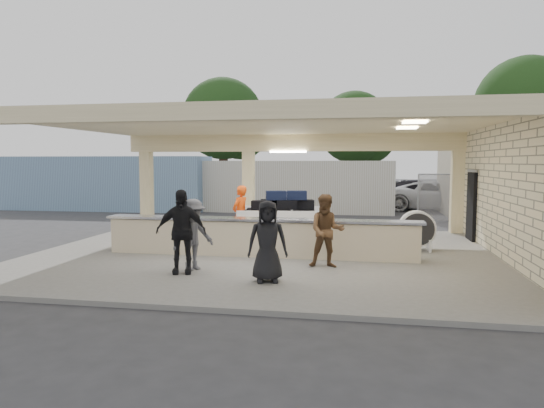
% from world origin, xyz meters
% --- Properties ---
extents(ground, '(120.00, 120.00, 0.00)m').
position_xyz_m(ground, '(0.00, 0.00, 0.00)').
color(ground, '#2C2C2F').
rests_on(ground, ground).
extents(pavilion, '(12.01, 10.00, 3.55)m').
position_xyz_m(pavilion, '(0.21, 0.66, 1.35)').
color(pavilion, '#64625D').
rests_on(pavilion, ground).
extents(baggage_counter, '(8.20, 0.58, 0.98)m').
position_xyz_m(baggage_counter, '(0.00, -0.50, 0.59)').
color(baggage_counter, beige).
rests_on(baggage_counter, pavilion).
extents(luggage_cart, '(2.77, 1.86, 1.54)m').
position_xyz_m(luggage_cart, '(0.14, 2.02, 0.93)').
color(luggage_cart, white).
rests_on(luggage_cart, pavilion).
extents(drum_fan, '(1.00, 0.55, 1.10)m').
position_xyz_m(drum_fan, '(4.08, 1.01, 0.69)').
color(drum_fan, white).
rests_on(drum_fan, pavilion).
extents(baggage_handler, '(0.55, 0.71, 1.72)m').
position_xyz_m(baggage_handler, '(-0.97, 1.37, 0.96)').
color(baggage_handler, '#EE470C').
rests_on(baggage_handler, pavilion).
extents(passenger_a, '(0.85, 0.44, 1.69)m').
position_xyz_m(passenger_a, '(1.80, -1.54, 0.94)').
color(passenger_a, brown).
rests_on(passenger_a, pavilion).
extents(passenger_b, '(1.14, 0.64, 1.84)m').
position_xyz_m(passenger_b, '(-1.27, -2.71, 1.02)').
color(passenger_b, black).
rests_on(passenger_b, pavilion).
extents(passenger_c, '(0.91, 1.05, 1.60)m').
position_xyz_m(passenger_c, '(-1.14, -2.35, 0.90)').
color(passenger_c, '#4D4D52').
rests_on(passenger_c, pavilion).
extents(passenger_d, '(0.86, 0.51, 1.65)m').
position_xyz_m(passenger_d, '(0.72, -3.10, 0.93)').
color(passenger_d, black).
rests_on(passenger_d, pavilion).
extents(car_white_a, '(5.41, 2.67, 1.53)m').
position_xyz_m(car_white_a, '(6.45, 13.69, 0.76)').
color(car_white_a, silver).
rests_on(car_white_a, ground).
extents(car_white_b, '(4.65, 2.10, 1.43)m').
position_xyz_m(car_white_b, '(10.65, 14.25, 0.71)').
color(car_white_b, silver).
rests_on(car_white_b, ground).
extents(car_dark, '(4.77, 1.92, 1.56)m').
position_xyz_m(car_dark, '(5.72, 14.22, 0.78)').
color(car_dark, black).
rests_on(car_dark, ground).
extents(container_white, '(11.92, 2.60, 2.57)m').
position_xyz_m(container_white, '(-1.77, 11.75, 1.29)').
color(container_white, silver).
rests_on(container_white, ground).
extents(container_blue, '(10.81, 2.79, 2.80)m').
position_xyz_m(container_blue, '(-10.64, 11.01, 1.40)').
color(container_blue, '#7199B5').
rests_on(container_blue, ground).
extents(tree_left, '(6.60, 6.30, 9.00)m').
position_xyz_m(tree_left, '(-7.68, 24.16, 5.59)').
color(tree_left, '#382619').
rests_on(tree_left, ground).
extents(tree_mid, '(6.00, 5.60, 8.00)m').
position_xyz_m(tree_mid, '(2.32, 26.16, 4.96)').
color(tree_mid, '#382619').
rests_on(tree_mid, ground).
extents(tree_right, '(7.20, 7.00, 10.00)m').
position_xyz_m(tree_right, '(14.32, 25.16, 6.21)').
color(tree_right, '#382619').
rests_on(tree_right, ground).
extents(adjacent_building, '(6.00, 8.00, 3.20)m').
position_xyz_m(adjacent_building, '(9.50, 10.00, 1.60)').
color(adjacent_building, '#B3A88E').
rests_on(adjacent_building, ground).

